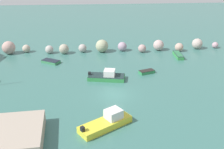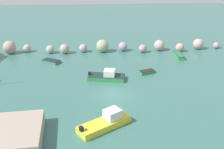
# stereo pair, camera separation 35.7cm
# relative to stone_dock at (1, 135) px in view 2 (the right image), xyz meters

# --- Properties ---
(cove_water) EXTENTS (160.00, 160.00, 0.00)m
(cove_water) POSITION_rel_stone_dock_xyz_m (12.35, 9.61, -0.75)
(cove_water) COLOR #396C64
(cove_water) RESTS_ON ground
(rock_breakwater) EXTENTS (43.84, 3.43, 2.53)m
(rock_breakwater) POSITION_rel_stone_dock_xyz_m (11.72, 28.47, 0.29)
(rock_breakwater) COLOR tan
(rock_breakwater) RESTS_ON ground
(stone_dock) EXTENTS (8.64, 7.39, 1.50)m
(stone_dock) POSITION_rel_stone_dock_xyz_m (0.00, 0.00, 0.00)
(stone_dock) COLOR #A69786
(stone_dock) RESTS_ON ground
(moored_boat_0) EXTENTS (6.30, 5.08, 1.82)m
(moored_boat_0) POSITION_rel_stone_dock_xyz_m (10.80, 1.98, -0.16)
(moored_boat_0) COLOR yellow
(moored_boat_0) RESTS_ON cove_water
(moored_boat_1) EXTENTS (3.58, 3.05, 0.51)m
(moored_boat_1) POSITION_rel_stone_dock_xyz_m (1.97, 22.90, -0.50)
(moored_boat_1) COLOR #3A8254
(moored_boat_1) RESTS_ON cove_water
(moored_boat_2) EXTENTS (5.96, 3.31, 1.59)m
(moored_boat_2) POSITION_rel_stone_dock_xyz_m (11.61, 14.88, -0.23)
(moored_boat_2) COLOR #318846
(moored_boat_2) RESTS_ON cove_water
(moored_boat_3) EXTENTS (1.32, 4.15, 0.64)m
(moored_boat_3) POSITION_rel_stone_dock_xyz_m (25.83, 24.30, -0.42)
(moored_boat_3) COLOR #348E45
(moored_boat_3) RESTS_ON cove_water
(moored_boat_4) EXTENTS (2.75, 1.92, 0.52)m
(moored_boat_4) POSITION_rel_stone_dock_xyz_m (18.24, 16.76, -0.49)
(moored_boat_4) COLOR #2E824A
(moored_boat_4) RESTS_ON cove_water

